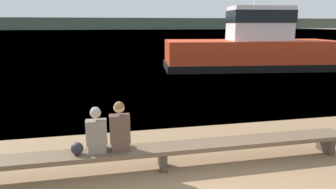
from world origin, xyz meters
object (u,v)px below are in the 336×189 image
object	(u,v)px
person_right	(120,129)
tugboat_red	(251,50)
shopping_bag	(77,149)
bench_main	(162,150)
person_left	(97,132)

from	to	relation	value
person_right	tugboat_red	xyz separation A→B (m)	(9.15, 12.52, 0.34)
shopping_bag	tugboat_red	size ratio (longest dim) A/B	0.02
bench_main	person_left	xyz separation A→B (m)	(-1.27, -0.00, 0.48)
bench_main	person_right	world-z (taller)	person_right
person_left	person_right	xyz separation A→B (m)	(0.44, -0.00, 0.04)
bench_main	person_right	distance (m)	0.98
person_left	person_right	world-z (taller)	person_right
person_left	shopping_bag	bearing A→B (deg)	-175.49
person_left	tugboat_red	bearing A→B (deg)	52.56
shopping_bag	tugboat_red	world-z (taller)	tugboat_red
person_right	shopping_bag	xyz separation A→B (m)	(-0.81, -0.03, -0.32)
bench_main	tugboat_red	world-z (taller)	tugboat_red
person_right	tugboat_red	world-z (taller)	tugboat_red
person_right	tugboat_red	distance (m)	15.51
person_left	tugboat_red	distance (m)	15.77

